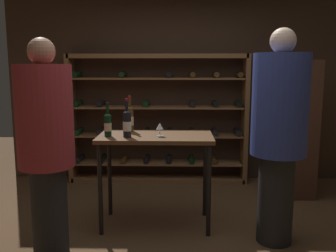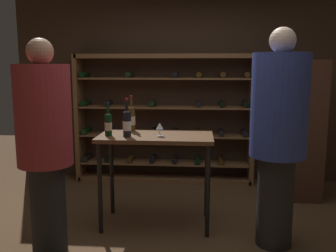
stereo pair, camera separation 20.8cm
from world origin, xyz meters
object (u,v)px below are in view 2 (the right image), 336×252
Objects in this scene: person_host_in_suit at (278,130)px; wine_glass_stemmed_left at (160,127)px; wine_bottle_black_capsule at (131,118)px; wine_bottle_amber_reserve at (127,123)px; tasting_table at (156,146)px; display_cabinet at (304,131)px; wine_rack at (164,120)px; person_bystander_red_print at (45,138)px; wine_bottle_green_slim at (108,124)px.

wine_glass_stemmed_left is (-1.09, 0.30, -0.04)m from person_host_in_suit.
wine_bottle_amber_reserve reaches higher than wine_bottle_black_capsule.
display_cabinet is (1.71, 0.91, 0.02)m from tasting_table.
wine_bottle_amber_reserve is (-1.41, 0.23, 0.01)m from person_host_in_suit.
wine_bottle_black_capsule is at bearing 142.58° from tasting_table.
wine_rack is at bearing 82.56° from wine_bottle_amber_reserve.
tasting_table is 3.02× the size of wine_bottle_amber_reserve.
tasting_table is 0.44m from wine_bottle_black_capsule.
person_bystander_red_print reaches higher than tasting_table.
wine_rack is 1.34× the size of person_bystander_red_print.
person_host_in_suit reaches higher than wine_glass_stemmed_left.
wine_rack is 1.66m from wine_bottle_green_slim.
wine_bottle_black_capsule is 0.35m from wine_bottle_green_slim.
tasting_table is at bearing 10.29° from wine_bottle_green_slim.
person_host_in_suit is 2.04m from person_bystander_red_print.
person_bystander_red_print reaches higher than wine_glass_stemmed_left.
person_host_in_suit reaches higher than wine_bottle_green_slim.
display_cabinet is 2.25m from wine_bottle_amber_reserve.
wine_glass_stemmed_left reaches higher than tasting_table.
wine_bottle_green_slim reaches higher than tasting_table.
person_bystander_red_print is 4.91× the size of wine_bottle_amber_reserve.
wine_bottle_amber_reserve is 1.14× the size of wine_bottle_green_slim.
wine_rack is 7.53× the size of wine_bottle_green_slim.
wine_glass_stemmed_left is at bearing 2.94° from wine_bottle_green_slim.
display_cabinet is 2.40m from wine_bottle_green_slim.
tasting_table is 1.11m from person_bystander_red_print.
person_host_in_suit is at bearing -21.97° from wine_bottle_black_capsule.
wine_rack is 18.89× the size of wine_glass_stemmed_left.
person_host_in_suit is at bearing -17.32° from tasting_table.
wine_glass_stemmed_left is (0.51, 0.03, -0.03)m from wine_bottle_green_slim.
person_host_in_suit is (1.19, -1.87, 0.19)m from wine_rack.
wine_bottle_amber_reserve is at bearing 80.53° from person_host_in_suit.
tasting_table is at bearing 127.84° from wine_glass_stemmed_left.
person_bystander_red_print is 1.10m from wine_glass_stemmed_left.
wine_rack is at bearing 75.60° from wine_bottle_green_slim.
wine_rack reaches higher than wine_bottle_green_slim.
wine_glass_stemmed_left is (0.31, 0.07, -0.04)m from wine_bottle_amber_reserve.
tasting_table is 3.45× the size of wine_bottle_green_slim.
wine_rack is 1.86m from display_cabinet.
wine_glass_stemmed_left is at bearing -86.34° from wine_rack.
wine_bottle_amber_reserve is (-1.98, -1.04, 0.23)m from display_cabinet.
person_bystander_red_print is 4.95× the size of wine_bottle_black_capsule.
wine_bottle_black_capsule is at bearing -160.84° from display_cabinet.
wine_bottle_amber_reserve is at bearing -46.18° from person_bystander_red_print.
wine_rack is at bearing 161.19° from display_cabinet.
wine_rack is at bearing 32.28° from person_host_in_suit.
wine_glass_stemmed_left is at bearing -149.70° from display_cabinet.
display_cabinet is 12.88× the size of wine_glass_stemmed_left.
person_bystander_red_print is at bearing -124.93° from wine_bottle_black_capsule.
wine_bottle_amber_reserve is 0.20m from wine_bottle_green_slim.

